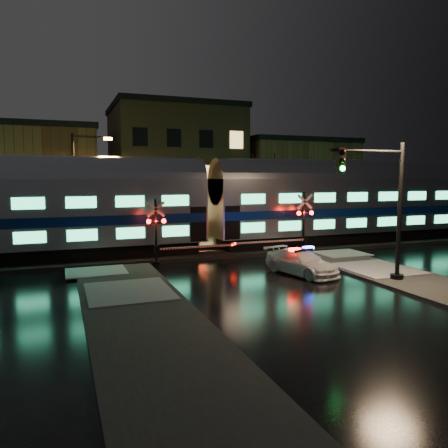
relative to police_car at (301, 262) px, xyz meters
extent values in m
plane|color=black|center=(-2.31, 2.28, -0.63)|extent=(120.00, 120.00, 0.00)
cube|color=black|center=(-2.31, 7.28, -0.51)|extent=(90.00, 4.20, 0.24)
cube|color=#2D2D2D|center=(-8.81, -3.72, -0.57)|extent=(4.00, 20.00, 0.12)
cube|color=#2D2D2D|center=(4.19, -3.72, -0.57)|extent=(4.00, 20.00, 0.12)
cube|color=brown|center=(-15.31, 24.28, 3.87)|extent=(14.00, 10.00, 9.00)
cube|color=brown|center=(-0.31, 24.78, 5.12)|extent=(12.00, 11.00, 11.50)
cube|color=brown|center=(12.69, 24.28, 3.62)|extent=(12.00, 10.00, 8.50)
cube|color=black|center=(10.41, 7.28, 0.01)|extent=(24.00, 2.40, 0.80)
cube|color=#B7BAC1|center=(10.41, 7.28, 2.31)|extent=(25.00, 3.05, 3.80)
cube|color=navy|center=(10.41, 7.28, 1.91)|extent=(24.75, 3.09, 0.55)
cube|color=#43FFAB|center=(10.41, 5.73, 1.16)|extent=(21.00, 0.05, 0.62)
cube|color=#43FFAB|center=(10.41, 5.73, 2.96)|extent=(21.00, 0.05, 0.62)
cylinder|color=#B7BAC1|center=(10.41, 7.28, 4.01)|extent=(25.00, 3.05, 3.05)
imported|color=white|center=(0.00, 0.00, -0.01)|extent=(2.72, 4.60, 1.25)
cube|color=black|center=(0.00, 0.00, 0.66)|extent=(1.34, 0.63, 0.08)
cube|color=#FF0C05|center=(-0.46, -0.11, 0.70)|extent=(0.63, 0.42, 0.15)
cube|color=#1426FF|center=(0.46, 0.11, 0.70)|extent=(0.63, 0.42, 0.15)
cylinder|color=black|center=(2.91, 4.68, -0.48)|extent=(0.50, 0.50, 0.30)
cylinder|color=black|center=(2.91, 4.68, 1.38)|extent=(0.16, 0.16, 4.02)
sphere|color=#FF0C05|center=(2.45, 4.50, 2.08)|extent=(0.26, 0.26, 0.26)
sphere|color=#FF0C05|center=(3.36, 4.50, 2.08)|extent=(0.26, 0.26, 0.26)
cube|color=white|center=(0.39, 4.43, 0.42)|extent=(5.03, 0.10, 0.10)
cube|color=black|center=(2.91, 4.43, 0.42)|extent=(0.25, 0.30, 0.45)
cylinder|color=black|center=(-6.50, 4.68, -0.49)|extent=(0.47, 0.47, 0.28)
cylinder|color=black|center=(-6.50, 4.68, 1.25)|extent=(0.15, 0.15, 3.76)
sphere|color=#FF0C05|center=(-6.92, 4.50, 1.91)|extent=(0.24, 0.24, 0.24)
sphere|color=#FF0C05|center=(-6.07, 4.50, 1.91)|extent=(0.24, 0.24, 0.24)
cube|color=white|center=(-4.15, 4.43, 0.36)|extent=(4.70, 0.10, 0.10)
cube|color=black|center=(-6.50, 4.43, 0.36)|extent=(0.25, 0.30, 0.45)
cylinder|color=black|center=(3.55, -2.86, -0.47)|extent=(0.61, 0.61, 0.33)
cylinder|color=black|center=(3.55, -2.86, 2.65)|extent=(0.20, 0.20, 6.56)
cylinder|color=black|center=(1.58, -2.86, 5.49)|extent=(3.93, 0.13, 0.13)
cube|color=black|center=(0.05, -3.01, 5.05)|extent=(0.35, 0.31, 1.09)
sphere|color=#0CFF3F|center=(0.05, -3.17, 4.70)|extent=(0.24, 0.24, 0.24)
cylinder|color=black|center=(-10.50, 11.28, 3.26)|extent=(0.19, 0.19, 7.79)
cylinder|color=black|center=(-9.33, 11.28, 6.96)|extent=(2.34, 0.12, 0.12)
cube|color=orange|center=(-8.26, 11.28, 6.86)|extent=(0.54, 0.27, 0.18)
camera|label=1|loc=(-11.42, -19.10, 4.34)|focal=35.00mm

